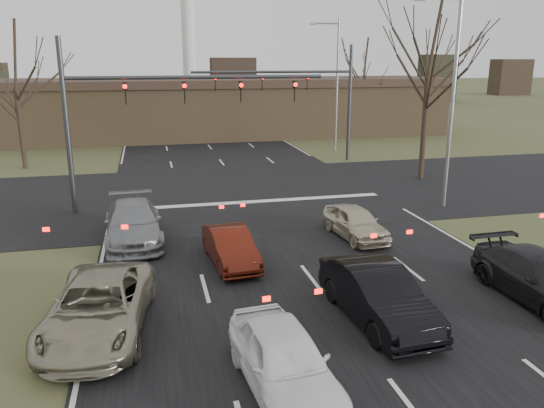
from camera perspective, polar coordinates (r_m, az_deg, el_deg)
The scene contains 18 objects.
ground at distance 15.16m, azimuth 7.67°, elevation -12.33°, with size 360.00×360.00×0.00m, color #424D29.
road_main at distance 73.00m, azimuth -9.45°, elevation 9.57°, with size 14.00×300.00×0.02m, color black.
road_cross at distance 28.80m, azimuth -2.93°, elevation 1.23°, with size 200.00×14.00×0.02m, color black.
building at distance 51.16m, azimuth -5.49°, elevation 10.34°, with size 42.40×10.40×5.30m.
mast_arm_near at distance 25.57m, azimuth -14.04°, elevation 10.52°, with size 12.12×0.24×8.00m.
mast_arm_far at distance 37.26m, azimuth 4.26°, elevation 12.19°, with size 11.12×0.24×8.00m.
streetlight_right_near at distance 26.43m, azimuth 18.60°, elevation 11.45°, with size 2.34×0.25×10.00m.
streetlight_right_far at distance 42.03m, azimuth 6.80°, elevation 13.24°, with size 2.34×0.25×10.00m.
tree_right_near at distance 32.73m, azimuth 16.81°, elevation 17.99°, with size 6.90×6.90×11.50m.
tree_left_far at distance 38.35m, azimuth -26.23°, elevation 14.29°, with size 5.70×5.70×9.50m.
tree_right_far at distance 51.53m, azimuth 9.87°, elevation 15.01°, with size 5.40×5.40×9.00m.
car_silver_suv at distance 14.83m, azimuth -18.17°, elevation -10.48°, with size 2.44×5.29×1.47m, color gray.
car_white_sedan at distance 11.95m, azimuth 1.29°, elevation -16.36°, with size 1.71×4.24×1.44m, color white.
car_black_hatch at distance 14.99m, azimuth 11.29°, elevation -9.56°, with size 1.63×4.66×1.54m, color black.
car_charcoal_sedan at distance 17.80m, azimuth 26.94°, elevation -7.12°, with size 1.99×4.90×1.42m, color black.
car_grey_ahead at distance 21.66m, azimuth -14.71°, elevation -1.95°, with size 2.14×5.27×1.53m, color gray.
car_red_ahead at distance 18.74m, azimuth -4.51°, elevation -4.60°, with size 1.34×3.84×1.27m, color #4D140B.
car_silver_ahead at distance 21.67m, azimuth 8.96°, elevation -1.94°, with size 1.53×3.79×1.29m, color beige.
Camera 1 is at (-4.98, -12.50, 6.98)m, focal length 35.00 mm.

